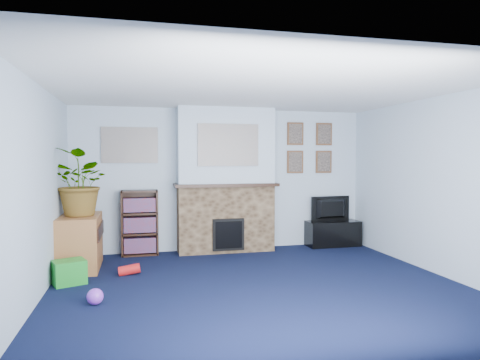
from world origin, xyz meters
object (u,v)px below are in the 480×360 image
object	(u,v)px
sideboard	(80,244)
bookshelf	(140,224)
television	(333,209)
tv_stand	(333,233)

from	to	relation	value
sideboard	bookshelf	bearing A→B (deg)	39.25
television	bookshelf	bearing A→B (deg)	-6.69
sideboard	television	bearing A→B (deg)	8.47
television	bookshelf	xyz separation A→B (m)	(-3.36, 0.06, -0.16)
tv_stand	bookshelf	bearing A→B (deg)	178.70
tv_stand	television	bearing A→B (deg)	90.00
sideboard	tv_stand	bearing A→B (deg)	8.20
bookshelf	tv_stand	bearing A→B (deg)	-1.30
television	sideboard	xyz separation A→B (m)	(-4.19, -0.62, -0.31)
television	tv_stand	bearing A→B (deg)	84.27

